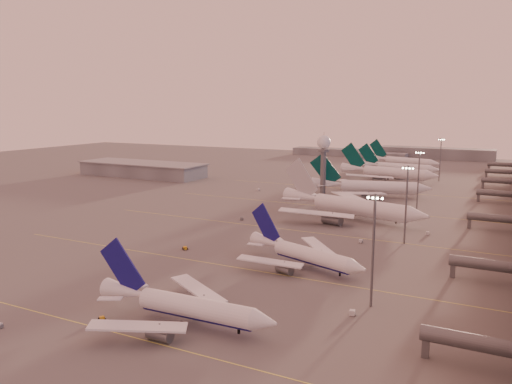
% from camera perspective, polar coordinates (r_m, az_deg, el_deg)
% --- Properties ---
extents(ground, '(700.00, 700.00, 0.00)m').
position_cam_1_polar(ground, '(138.85, -11.20, -8.51)').
color(ground, '#5D5B5A').
rests_on(ground, ground).
extents(taxiway_markings, '(180.00, 185.25, 0.02)m').
position_cam_1_polar(taxiway_markings, '(173.12, 8.44, -4.74)').
color(taxiway_markings, '#EBE653').
rests_on(taxiway_markings, ground).
extents(hangar, '(82.00, 27.00, 8.50)m').
position_cam_1_polar(hangar, '(318.66, -12.85, 2.58)').
color(hangar, slate).
rests_on(hangar, ground).
extents(radar_tower, '(6.40, 6.40, 31.10)m').
position_cam_1_polar(radar_tower, '(237.31, 7.73, 4.36)').
color(radar_tower, '#5C5E64').
rests_on(radar_tower, ground).
extents(mast_a, '(3.60, 0.56, 25.00)m').
position_cam_1_polar(mast_a, '(110.14, 13.25, -5.99)').
color(mast_a, '#5C5E64').
rests_on(mast_a, ground).
extents(mast_b, '(3.60, 0.56, 25.00)m').
position_cam_1_polar(mast_b, '(163.33, 16.80, -1.00)').
color(mast_b, '#5C5E64').
rests_on(mast_b, ground).
extents(mast_c, '(3.60, 0.56, 25.00)m').
position_cam_1_polar(mast_c, '(217.75, 18.06, 1.56)').
color(mast_c, '#5C5E64').
rests_on(mast_c, ground).
extents(mast_d, '(3.60, 0.56, 25.00)m').
position_cam_1_polar(mast_d, '(306.68, 20.31, 3.71)').
color(mast_d, '#5C5E64').
rests_on(mast_d, ground).
extents(distant_horizon, '(165.00, 37.50, 9.00)m').
position_cam_1_polar(distant_horizon, '(437.56, 16.25, 4.29)').
color(distant_horizon, slate).
rests_on(distant_horizon, ground).
extents(narrowbody_near, '(41.08, 32.80, 16.05)m').
position_cam_1_polar(narrowbody_near, '(103.13, -8.20, -13.11)').
color(narrowbody_near, white).
rests_on(narrowbody_near, ground).
extents(narrowbody_mid, '(38.25, 30.00, 15.53)m').
position_cam_1_polar(narrowbody_mid, '(136.36, 5.55, -7.32)').
color(narrowbody_mid, white).
rests_on(narrowbody_mid, ground).
extents(widebody_white, '(61.53, 48.70, 22.09)m').
position_cam_1_polar(widebody_white, '(195.31, 10.83, -1.99)').
color(widebody_white, white).
rests_on(widebody_white, ground).
extents(greentail_a, '(56.31, 44.97, 20.77)m').
position_cam_1_polar(greentail_a, '(245.07, 12.94, 0.29)').
color(greentail_a, white).
rests_on(greentail_a, ground).
extents(greentail_b, '(58.75, 47.09, 21.46)m').
position_cam_1_polar(greentail_b, '(299.22, 14.86, 1.93)').
color(greentail_b, white).
rests_on(greentail_b, ground).
extents(greentail_c, '(52.74, 42.38, 19.18)m').
position_cam_1_polar(greentail_c, '(329.40, 15.92, 2.51)').
color(greentail_c, white).
rests_on(greentail_c, ground).
extents(greentail_d, '(52.07, 41.47, 19.40)m').
position_cam_1_polar(greentail_d, '(367.36, 16.49, 3.21)').
color(greentail_d, white).
rests_on(greentail_d, ground).
extents(gsv_truck_a, '(5.17, 2.66, 1.99)m').
position_cam_1_polar(gsv_truck_a, '(113.19, -27.15, -13.22)').
color(gsv_truck_a, silver).
rests_on(gsv_truck_a, ground).
extents(gsv_tug_near, '(3.10, 3.47, 0.85)m').
position_cam_1_polar(gsv_tug_near, '(109.39, -17.17, -13.68)').
color(gsv_tug_near, gold).
rests_on(gsv_tug_near, ground).
extents(gsv_catering_a, '(5.91, 3.40, 4.57)m').
position_cam_1_polar(gsv_catering_a, '(108.30, 11.11, -12.60)').
color(gsv_catering_a, silver).
rests_on(gsv_catering_a, ground).
extents(gsv_tug_mid, '(3.84, 3.61, 0.95)m').
position_cam_1_polar(gsv_tug_mid, '(154.05, -8.10, -6.39)').
color(gsv_tug_mid, gold).
rests_on(gsv_tug_mid, ground).
extents(gsv_truck_b, '(5.67, 2.35, 2.24)m').
position_cam_1_polar(gsv_truck_b, '(163.17, 12.03, -5.34)').
color(gsv_truck_b, silver).
rests_on(gsv_truck_b, ground).
extents(gsv_truck_c, '(6.16, 4.69, 2.37)m').
position_cam_1_polar(gsv_truck_c, '(191.21, -1.51, -2.87)').
color(gsv_truck_c, slate).
rests_on(gsv_truck_c, ground).
extents(gsv_catering_b, '(5.19, 2.90, 4.05)m').
position_cam_1_polar(gsv_catering_b, '(179.21, 19.12, -4.02)').
color(gsv_catering_b, silver).
rests_on(gsv_catering_b, ground).
extents(gsv_tug_far, '(3.91, 4.45, 1.09)m').
position_cam_1_polar(gsv_tug_far, '(217.53, 9.94, -1.63)').
color(gsv_tug_far, silver).
rests_on(gsv_tug_far, ground).
extents(gsv_truck_d, '(3.57, 6.32, 2.41)m').
position_cam_1_polar(gsv_truck_d, '(257.11, 0.35, 0.43)').
color(gsv_truck_d, silver).
rests_on(gsv_truck_d, ground).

